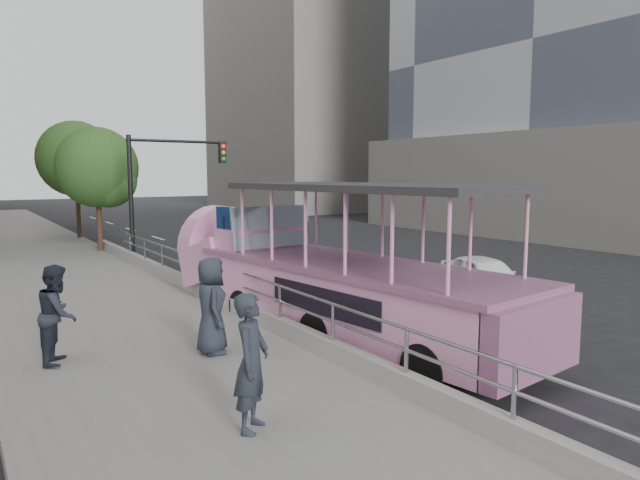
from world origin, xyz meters
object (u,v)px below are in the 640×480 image
pedestrian_far (211,306)px  street_tree_far (78,162)px  pedestrian_mid (58,314)px  street_tree_near (100,171)px  parking_sign (225,248)px  traffic_signal (160,178)px  duck_boat (323,278)px  pedestrian_near (252,362)px  car (485,277)px

pedestrian_far → street_tree_far: (1.74, 22.36, 3.09)m
pedestrian_mid → street_tree_near: bearing=5.6°
parking_sign → traffic_signal: (1.29, 9.33, 1.72)m
parking_sign → duck_boat: bearing=-64.5°
duck_boat → traffic_signal: size_ratio=2.06×
duck_boat → traffic_signal: 12.21m
street_tree_near → pedestrian_near: bearing=-96.8°
car → pedestrian_far: size_ratio=2.01×
pedestrian_far → duck_boat: bearing=-60.9°
duck_boat → pedestrian_near: (-3.92, -4.29, -0.07)m
parking_sign → pedestrian_mid: bearing=-149.3°
duck_boat → street_tree_far: street_tree_far is taller
car → pedestrian_mid: bearing=-160.9°
pedestrian_far → pedestrian_mid: bearing=80.7°
traffic_signal → street_tree_near: (-1.60, 3.43, 0.32)m
pedestrian_near → pedestrian_mid: size_ratio=1.04×
parking_sign → traffic_signal: size_ratio=0.55×
car → street_tree_far: 22.54m
street_tree_near → street_tree_far: (0.20, 6.00, 0.49)m
pedestrian_mid → street_tree_far: street_tree_far is taller
traffic_signal → street_tree_far: size_ratio=0.81×
car → traffic_signal: (-6.08, 11.52, 2.87)m
pedestrian_mid → street_tree_near: (4.06, 15.35, 2.62)m
duck_boat → traffic_signal: (0.02, 12.01, 2.21)m
pedestrian_mid → street_tree_far: size_ratio=0.28×
car → pedestrian_mid: size_ratio=2.07×
street_tree_near → parking_sign: bearing=-88.6°
pedestrian_mid → pedestrian_far: pedestrian_far is taller
street_tree_near → street_tree_far: size_ratio=0.89×
parking_sign → street_tree_near: street_tree_near is taller
duck_boat → street_tree_near: (-1.58, 15.44, 2.53)m
street_tree_near → duck_boat: bearing=-84.2°
pedestrian_mid → parking_sign: size_ratio=0.63×
car → street_tree_near: (-7.67, 14.95, 3.19)m
pedestrian_near → pedestrian_mid: bearing=65.3°
pedestrian_mid → car: bearing=-67.6°
pedestrian_near → pedestrian_far: 3.45m
pedestrian_near → street_tree_far: 26.03m
pedestrian_far → parking_sign: bearing=-14.5°
pedestrian_near → street_tree_far: size_ratio=0.29×
pedestrian_mid → street_tree_near: street_tree_near is taller
parking_sign → pedestrian_far: bearing=-117.1°
duck_boat → street_tree_far: (-1.38, 21.44, 3.01)m
pedestrian_far → pedestrian_near: bearing=179.1°
parking_sign → street_tree_far: (-0.10, 18.76, 2.52)m
duck_boat → pedestrian_far: (-3.12, -0.93, -0.07)m
pedestrian_near → traffic_signal: size_ratio=0.36×
pedestrian_mid → pedestrian_far: 2.71m
car → duck_boat: bearing=-158.3°
traffic_signal → street_tree_near: size_ratio=0.91×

